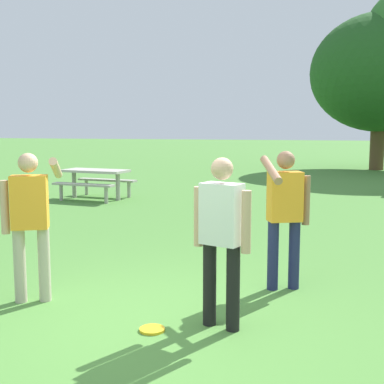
# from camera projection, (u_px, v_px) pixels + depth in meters

# --- Properties ---
(ground_plane) EXTENTS (120.00, 120.00, 0.00)m
(ground_plane) POSITION_uv_depth(u_px,v_px,m) (150.00, 328.00, 5.00)
(ground_plane) COLOR #4C8438
(person_thrower) EXTENTS (0.58, 0.81, 1.64)m
(person_thrower) POSITION_uv_depth(u_px,v_px,m) (30.00, 215.00, 5.65)
(person_thrower) COLOR #B7AD93
(person_thrower) RESTS_ON ground
(person_catcher) EXTENTS (0.58, 0.81, 1.64)m
(person_catcher) POSITION_uv_depth(u_px,v_px,m) (285.00, 209.00, 6.05)
(person_catcher) COLOR #1E234C
(person_catcher) RESTS_ON ground
(person_bystander) EXTENTS (0.58, 0.34, 1.64)m
(person_bystander) POSITION_uv_depth(u_px,v_px,m) (222.00, 231.00, 4.90)
(person_bystander) COLOR black
(person_bystander) RESTS_ON ground
(frisbee) EXTENTS (0.24, 0.24, 0.03)m
(frisbee) POSITION_uv_depth(u_px,v_px,m) (152.00, 329.00, 4.93)
(frisbee) COLOR yellow
(frisbee) RESTS_ON ground
(picnic_table_near) EXTENTS (1.90, 1.66, 0.77)m
(picnic_table_near) POSITION_uv_depth(u_px,v_px,m) (95.00, 178.00, 13.53)
(picnic_table_near) COLOR #B2ADA3
(picnic_table_near) RESTS_ON ground
(tree_tall_left) EXTENTS (5.80, 5.80, 6.55)m
(tree_tall_left) POSITION_uv_depth(u_px,v_px,m) (380.00, 73.00, 21.76)
(tree_tall_left) COLOR brown
(tree_tall_left) RESTS_ON ground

